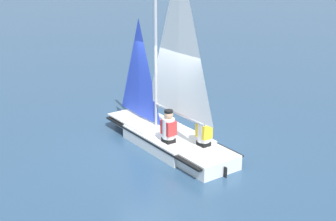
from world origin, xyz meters
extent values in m
plane|color=#2D4C6B|center=(0.00, 0.00, 0.00)|extent=(260.00, 260.00, 0.00)
cube|color=white|center=(0.00, 0.00, 0.18)|extent=(2.21, 2.65, 0.35)
cube|color=white|center=(-0.74, 1.46, 0.18)|extent=(1.08, 1.19, 0.35)
cube|color=white|center=(0.74, -1.46, 0.18)|extent=(1.43, 1.36, 0.35)
cube|color=black|center=(0.00, 0.00, 0.29)|extent=(3.04, 4.26, 0.05)
cube|color=silver|center=(-0.52, 1.03, 0.37)|extent=(1.93, 2.23, 0.04)
cylinder|color=#B7B7BC|center=(-0.24, 0.47, 2.60)|extent=(0.08, 0.08, 4.51)
cylinder|color=#B7B7BC|center=(0.20, -0.39, 0.99)|extent=(0.94, 1.75, 0.07)
pyramid|color=white|center=(0.20, -0.39, 2.88)|extent=(0.87, 1.66, 3.71)
pyramid|color=blue|center=(-0.59, 1.17, 1.78)|extent=(0.69, 1.28, 2.65)
cube|color=black|center=(0.99, -1.94, 0.12)|extent=(0.06, 0.08, 0.25)
cube|color=black|center=(-0.08, -0.59, 0.23)|extent=(0.34, 0.36, 0.45)
cylinder|color=white|center=(-0.08, -0.59, 0.71)|extent=(0.40, 0.40, 0.50)
cube|color=red|center=(-0.08, -0.59, 0.73)|extent=(0.39, 0.42, 0.35)
sphere|color=tan|center=(-0.08, -0.59, 1.05)|extent=(0.22, 0.22, 0.22)
cylinder|color=black|center=(-0.08, -0.59, 1.14)|extent=(0.28, 0.28, 0.06)
cube|color=black|center=(0.72, -0.92, 0.23)|extent=(0.34, 0.36, 0.45)
cylinder|color=white|center=(0.72, -0.92, 0.71)|extent=(0.40, 0.40, 0.50)
cube|color=yellow|center=(0.72, -0.92, 0.73)|extent=(0.39, 0.42, 0.35)
sphere|color=#A87A56|center=(0.72, -0.92, 1.05)|extent=(0.22, 0.22, 0.22)
cylinder|color=red|center=(0.72, -0.92, 1.14)|extent=(0.28, 0.28, 0.06)
camera|label=1|loc=(-1.65, -10.92, 4.77)|focal=50.00mm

